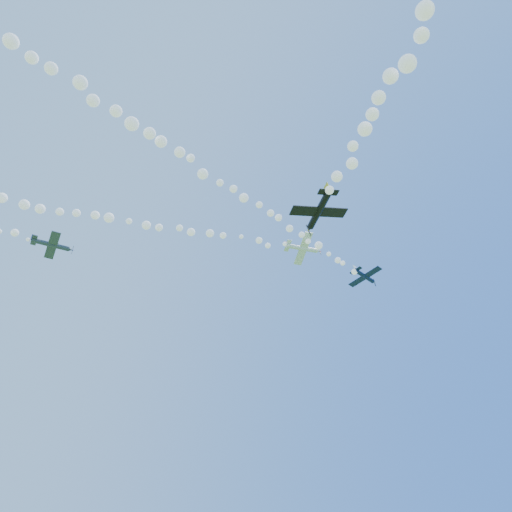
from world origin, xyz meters
TOP-DOWN VIEW (x-y plane):
  - plane_white at (12.75, -6.20)m, footprint 6.89×7.15m
  - smoke_trail_white at (-29.24, 9.27)m, footprint 80.21×31.17m
  - plane_navy at (28.67, -6.12)m, footprint 7.01×7.42m
  - smoke_trail_navy at (-14.19, -12.38)m, footprint 81.61×14.12m
  - plane_grey at (-25.59, 8.30)m, footprint 6.33×6.62m
  - plane_black at (-1.27, -24.92)m, footprint 7.30×6.95m

SIDE VIEW (x-z plane):
  - plane_black at x=-1.27m, z-range 37.14..39.60m
  - plane_grey at x=-25.59m, z-range 44.10..45.78m
  - smoke_trail_white at x=-29.24m, z-range 50.60..53.56m
  - plane_white at x=12.75m, z-range 51.22..53.55m
  - smoke_trail_navy at x=-14.19m, z-range 51.20..53.97m
  - plane_navy at x=28.67m, z-range 51.82..53.77m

